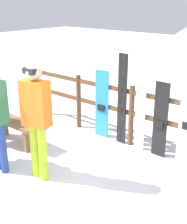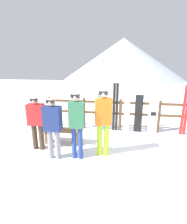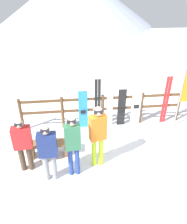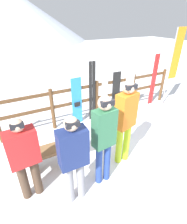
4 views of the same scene
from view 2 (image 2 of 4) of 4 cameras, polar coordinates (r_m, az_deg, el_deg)
The scene contains 14 objects.
ground_plane at distance 4.95m, azimuth 8.06°, elevation -13.75°, with size 40.00×40.00×0.00m, color white.
mountain_backdrop at distance 28.18m, azimuth 9.66°, elevation 16.73°, with size 18.00×18.00×6.00m.
fence at distance 6.42m, azimuth 8.74°, elevation -0.07°, with size 5.50×0.10×1.16m.
bench at distance 5.50m, azimuth -10.24°, elevation -6.68°, with size 1.26×0.36×0.48m.
person_navy at distance 4.49m, azimuth -13.17°, elevation -4.03°, with size 0.44×0.25×1.62m.
person_orange at distance 4.50m, azimuth 3.22°, elevation -1.79°, with size 0.46×0.32×1.81m.
person_red at distance 5.13m, azimuth -18.11°, elevation -2.52°, with size 0.47×0.28×1.54m.
person_plaid_green at distance 4.37m, azimuth -5.55°, elevation -2.66°, with size 0.40×0.24×1.76m.
snowboard_blue at distance 6.40m, azimuth 2.78°, elevation -0.05°, with size 0.30×0.07×1.37m.
ski_pair_black at distance 6.32m, azimuth 7.16°, elevation 1.45°, with size 0.19×0.02×1.75m.
ski_pair_white at distance 6.31m, azimuth 10.92°, elevation 1.46°, with size 0.19×0.02×1.79m.
snowboard_black_stripe at distance 6.39m, azimuth 14.47°, elevation -0.61°, with size 0.27×0.06×1.36m.
snowboard_white at distance 6.43m, azimuth 19.01°, elevation 0.13°, with size 0.32×0.07×1.58m.
ski_pair_red at distance 6.67m, azimuth 27.75°, elevation 0.44°, with size 0.20×0.02×1.74m.
Camera 2 is at (0.02, -4.31, 2.42)m, focal length 28.00 mm.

